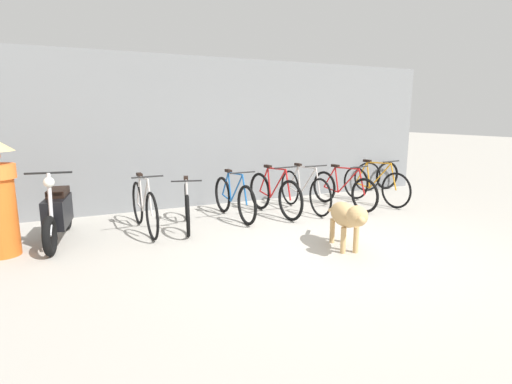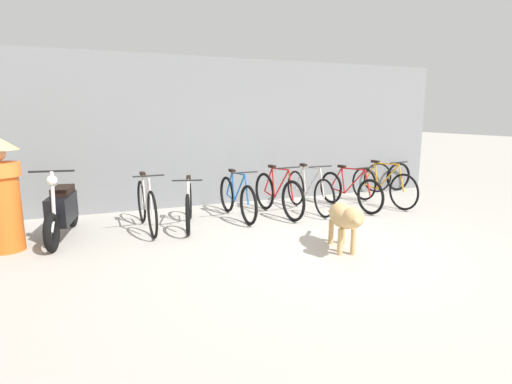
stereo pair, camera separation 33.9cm
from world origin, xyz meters
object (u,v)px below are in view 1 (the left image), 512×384
at_px(bicycle_0, 144,207).
at_px(bicycle_6, 375,185).
at_px(bicycle_5, 343,190).
at_px(motorcycle, 58,213).
at_px(bicycle_1, 187,207).
at_px(spare_tire_right, 387,175).
at_px(bicycle_4, 304,191).
at_px(stray_dog, 347,216).
at_px(spare_tire_left, 368,177).
at_px(bicycle_2, 234,198).
at_px(bicycle_3, 274,194).

bearing_deg(bicycle_0, bicycle_6, 88.20).
height_order(bicycle_5, motorcycle, motorcycle).
relative_size(bicycle_1, spare_tire_right, 2.37).
bearing_deg(spare_tire_right, bicycle_5, -152.09).
distance_m(bicycle_1, bicycle_4, 2.37).
xyz_separation_m(stray_dog, spare_tire_right, (3.72, 3.27, -0.13)).
height_order(stray_dog, spare_tire_right, stray_dog).
bearing_deg(bicycle_1, bicycle_6, 106.05).
bearing_deg(motorcycle, bicycle_1, 96.93).
height_order(bicycle_4, spare_tire_right, bicycle_4).
relative_size(motorcycle, spare_tire_left, 2.56).
relative_size(bicycle_1, bicycle_2, 0.96).
relative_size(bicycle_0, spare_tire_right, 2.53).
relative_size(bicycle_2, bicycle_5, 0.97).
height_order(bicycle_5, stray_dog, bicycle_5).
relative_size(bicycle_3, bicycle_6, 0.98).
bearing_deg(stray_dog, bicycle_5, 161.13).
height_order(bicycle_2, motorcycle, motorcycle).
height_order(bicycle_4, motorcycle, motorcycle).
bearing_deg(motorcycle, bicycle_0, 99.12).
bearing_deg(spare_tire_left, bicycle_4, -156.52).
height_order(bicycle_1, motorcycle, motorcycle).
xyz_separation_m(bicycle_3, bicycle_6, (2.33, -0.01, 0.00)).
height_order(bicycle_6, stray_dog, bicycle_6).
bearing_deg(bicycle_3, bicycle_4, 90.10).
relative_size(bicycle_6, motorcycle, 0.98).
xyz_separation_m(bicycle_1, bicycle_4, (2.36, 0.24, 0.04)).
bearing_deg(bicycle_3, bicycle_2, -101.09).
bearing_deg(spare_tire_left, bicycle_1, -164.86).
relative_size(bicycle_0, stray_dog, 1.38).
bearing_deg(spare_tire_left, stray_dog, -133.60).
bearing_deg(stray_dog, bicycle_1, -122.92).
height_order(bicycle_1, bicycle_5, bicycle_5).
height_order(bicycle_1, bicycle_6, bicycle_6).
height_order(bicycle_4, spare_tire_left, bicycle_4).
xyz_separation_m(bicycle_2, spare_tire_left, (3.87, 1.06, -0.01)).
xyz_separation_m(bicycle_3, spare_tire_left, (3.10, 1.13, -0.03)).
distance_m(bicycle_1, bicycle_5, 3.20).
bearing_deg(bicycle_5, bicycle_3, -99.84).
bearing_deg(spare_tire_left, bicycle_5, -143.82).
height_order(bicycle_5, spare_tire_right, bicycle_5).
height_order(bicycle_4, bicycle_5, bicycle_4).
distance_m(bicycle_4, bicycle_6, 1.65).
bearing_deg(bicycle_6, spare_tire_right, 121.78).
distance_m(bicycle_4, stray_dog, 2.33).
distance_m(bicycle_3, bicycle_4, 0.68).
bearing_deg(bicycle_4, bicycle_1, -84.52).
relative_size(bicycle_5, motorcycle, 0.97).
relative_size(bicycle_0, bicycle_1, 1.07).
distance_m(bicycle_2, spare_tire_right, 4.60).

